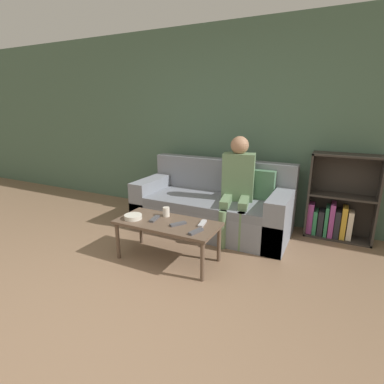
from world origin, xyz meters
name	(u,v)px	position (x,y,z in m)	size (l,w,h in m)	color
ground_plane	(87,331)	(0.00, 0.00, 0.00)	(22.00, 22.00, 0.00)	#84664C
wall_back	(225,125)	(0.00, 2.73, 1.30)	(12.00, 0.06, 2.60)	#4C6B56
couch	(213,207)	(0.08, 2.15, 0.29)	(1.96, 0.89, 0.88)	gray
bookshelf	(337,206)	(1.52, 2.57, 0.40)	(0.75, 0.28, 1.03)	#332D28
coffee_table	(167,226)	(-0.02, 1.17, 0.38)	(1.06, 0.49, 0.42)	brown
person_adult	(237,180)	(0.42, 2.08, 0.71)	(0.45, 0.67, 1.22)	#66845B
cup_near	(166,212)	(-0.11, 1.30, 0.47)	(0.07, 0.07, 0.10)	silver
tv_remote_0	(155,219)	(-0.17, 1.16, 0.43)	(0.07, 0.18, 0.02)	#47474C
tv_remote_1	(196,231)	(0.36, 1.06, 0.43)	(0.09, 0.18, 0.02)	#47474C
tv_remote_2	(202,223)	(0.33, 1.26, 0.43)	(0.07, 0.18, 0.02)	#B7B7BC
tv_remote_3	(178,224)	(0.12, 1.14, 0.43)	(0.13, 0.17, 0.02)	#47474C
snack_bowl	(133,217)	(-0.38, 1.08, 0.45)	(0.18, 0.18, 0.05)	beige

